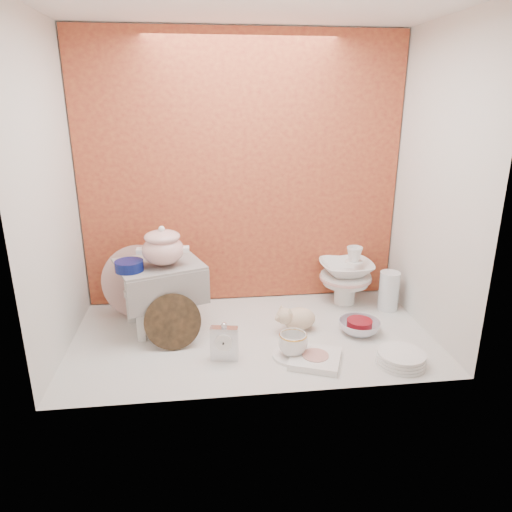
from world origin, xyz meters
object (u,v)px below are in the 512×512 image
Objects in this scene: step_stool at (161,294)px; porcelain_tower at (346,275)px; blue_white_vase at (145,293)px; plush_pig at (299,318)px; dinner_plate_stack at (401,358)px; soup_tureen at (163,246)px; mantel_clock at (224,342)px; gold_rim_teacup at (293,344)px; crystal_bowl at (359,327)px; floral_platter at (139,281)px.

porcelain_tower is at bearing -11.04° from step_stool.
porcelain_tower is (1.15, -0.03, 0.07)m from blue_white_vase.
plush_pig reaches higher than dinner_plate_stack.
soup_tureen is 1.24m from dinner_plate_stack.
gold_rim_teacup is (0.32, -0.01, -0.03)m from mantel_clock.
porcelain_tower is (0.42, 0.56, 0.11)m from gold_rim_teacup.
soup_tureen is 1.11× the size of dinner_plate_stack.
mantel_clock is 0.92m from porcelain_tower.
step_stool is 1.04m from crystal_bowl.
dinner_plate_stack is (1.20, -0.72, -0.08)m from blue_white_vase.
floral_platter is 1.40m from dinner_plate_stack.
step_stool reaches higher than plush_pig.
dinner_plate_stack is at bearing -30.93° from blue_white_vase.
mantel_clock is at bearing -143.26° from porcelain_tower.
blue_white_vase is 0.94m from gold_rim_teacup.
mantel_clock is (0.43, -0.53, -0.11)m from floral_platter.
soup_tureen is 1.14× the size of blue_white_vase.
mantel_clock is at bearing 170.16° from dinner_plate_stack.
dinner_plate_stack is (1.10, -0.53, -0.15)m from step_stool.
blue_white_vase reaches higher than mantel_clock.
crystal_bowl is at bearing -20.08° from blue_white_vase.
soup_tureen is 1.18× the size of crystal_bowl.
porcelain_tower is (0.34, 0.30, 0.11)m from plush_pig.
floral_platter reaches higher than gold_rim_teacup.
blue_white_vase is at bearing 119.22° from soup_tureen.
floral_platter reaches higher than mantel_clock.
soup_tureen is at bearing -168.37° from porcelain_tower.
mantel_clock reaches higher than crystal_bowl.
blue_white_vase is at bearing 159.92° from crystal_bowl.
step_stool is 0.19m from floral_platter.
dinner_plate_stack is 0.33m from crystal_bowl.
soup_tureen reaches higher than blue_white_vase.
step_stool is 2.22× the size of mantel_clock.
floral_platter is 2.97× the size of gold_rim_teacup.
porcelain_tower is (1.01, 0.21, -0.28)m from soup_tureen.
plush_pig is 1.62× the size of gold_rim_teacup.
dinner_plate_stack is at bearing 0.62° from mantel_clock.
mantel_clock is 0.81m from dinner_plate_stack.
step_stool is 0.23m from blue_white_vase.
plush_pig is 0.27m from gold_rim_teacup.
plush_pig is 1.05× the size of crystal_bowl.
soup_tureen is 1.82× the size of gold_rim_teacup.
porcelain_tower is at bearing 49.40° from plush_pig.
gold_rim_teacup is (0.75, -0.54, -0.13)m from floral_platter.
crystal_bowl is (0.30, -0.07, -0.03)m from plush_pig.
step_stool is 1.23m from dinner_plate_stack.
floral_platter is 1.80× the size of dinner_plate_stack.
step_stool reaches higher than porcelain_tower.
step_stool is 1.02× the size of floral_platter.
floral_platter is at bearing 151.40° from dinner_plate_stack.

